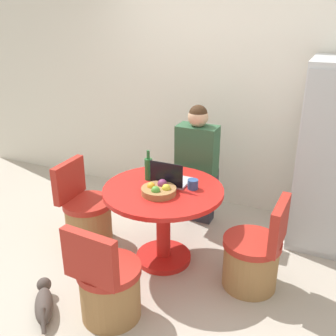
# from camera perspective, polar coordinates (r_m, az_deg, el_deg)

# --- Properties ---
(ground_plane) EXTENTS (12.00, 12.00, 0.00)m
(ground_plane) POSITION_cam_1_polar(r_m,az_deg,el_deg) (3.62, -0.77, -14.42)
(ground_plane) COLOR #B2A899
(wall_back) EXTENTS (7.00, 0.06, 2.60)m
(wall_back) POSITION_cam_1_polar(r_m,az_deg,el_deg) (4.40, 7.70, 10.81)
(wall_back) COLOR silver
(wall_back) RESTS_ON ground_plane
(refrigerator) EXTENTS (0.62, 0.72, 1.77)m
(refrigerator) POSITION_cam_1_polar(r_m,az_deg,el_deg) (3.94, 23.03, 1.48)
(refrigerator) COLOR silver
(refrigerator) RESTS_ON ground_plane
(dining_table) EXTENTS (1.04, 1.04, 0.73)m
(dining_table) POSITION_cam_1_polar(r_m,az_deg,el_deg) (3.47, -0.69, -5.96)
(dining_table) COLOR red
(dining_table) RESTS_ON ground_plane
(chair_left_side) EXTENTS (0.47, 0.47, 0.81)m
(chair_left_side) POSITION_cam_1_polar(r_m,az_deg,el_deg) (3.96, -11.73, -6.85)
(chair_left_side) COLOR #9E7042
(chair_left_side) RESTS_ON ground_plane
(chair_right_side) EXTENTS (0.47, 0.47, 0.81)m
(chair_right_side) POSITION_cam_1_polar(r_m,az_deg,el_deg) (3.36, 12.30, -12.68)
(chair_right_side) COLOR #9E7042
(chair_right_side) RESTS_ON ground_plane
(chair_near_camera) EXTENTS (0.47, 0.48, 0.81)m
(chair_near_camera) POSITION_cam_1_polar(r_m,az_deg,el_deg) (3.04, -8.67, -16.74)
(chair_near_camera) COLOR #9E7042
(chair_near_camera) RESTS_ON ground_plane
(person_seated) EXTENTS (0.40, 0.37, 1.31)m
(person_seated) POSITION_cam_1_polar(r_m,az_deg,el_deg) (4.00, 4.40, 0.89)
(person_seated) COLOR #2D2D38
(person_seated) RESTS_ON ground_plane
(laptop) EXTENTS (0.30, 0.26, 0.22)m
(laptop) POSITION_cam_1_polar(r_m,az_deg,el_deg) (3.45, 0.35, -1.57)
(laptop) COLOR #B7B7BC
(laptop) RESTS_ON dining_table
(fruit_bowl) EXTENTS (0.29, 0.29, 0.10)m
(fruit_bowl) POSITION_cam_1_polar(r_m,az_deg,el_deg) (3.26, -1.32, -3.18)
(fruit_bowl) COLOR olive
(fruit_bowl) RESTS_ON dining_table
(coffee_cup) EXTENTS (0.09, 0.09, 0.08)m
(coffee_cup) POSITION_cam_1_polar(r_m,az_deg,el_deg) (3.35, 3.64, -2.37)
(coffee_cup) COLOR #2D4C84
(coffee_cup) RESTS_ON dining_table
(bottle) EXTENTS (0.07, 0.07, 0.28)m
(bottle) POSITION_cam_1_polar(r_m,az_deg,el_deg) (3.51, -2.86, -0.03)
(bottle) COLOR #23602D
(bottle) RESTS_ON dining_table
(cat) EXTENTS (0.38, 0.43, 0.16)m
(cat) POSITION_cam_1_polar(r_m,az_deg,el_deg) (3.30, -17.55, -18.13)
(cat) COLOR #473D38
(cat) RESTS_ON ground_plane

